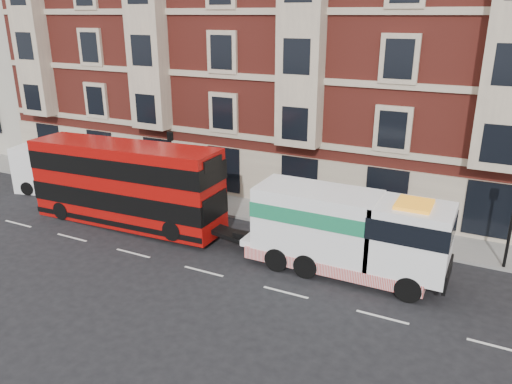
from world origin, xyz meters
TOP-DOWN VIEW (x-y plane):
  - ground at (0.00, 0.00)m, footprint 120.00×120.00m
  - sidewalk at (0.00, 7.50)m, footprint 90.00×3.00m
  - victorian_terrace at (0.50, 15.00)m, footprint 45.00×12.00m
  - lamp_post_west at (-6.00, 6.20)m, footprint 0.35×0.15m
  - double_decker_bus at (-6.55, 2.72)m, footprint 11.12×2.55m
  - tow_truck at (5.51, 2.72)m, footprint 8.90×2.63m
  - box_van at (-13.84, 5.00)m, footprint 6.03×3.48m
  - pedestrian at (-5.53, 6.81)m, footprint 0.78×0.65m

SIDE VIEW (x-z plane):
  - ground at x=0.00m, z-range 0.00..0.00m
  - sidewalk at x=0.00m, z-range 0.00..0.15m
  - pedestrian at x=-5.53m, z-range 0.15..1.98m
  - box_van at x=-13.84m, z-range -0.02..2.92m
  - tow_truck at x=5.51m, z-range 0.11..3.82m
  - double_decker_bus at x=-6.55m, z-range 0.13..4.63m
  - lamp_post_west at x=-6.00m, z-range 0.50..4.85m
  - victorian_terrace at x=0.50m, z-range -0.13..20.27m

